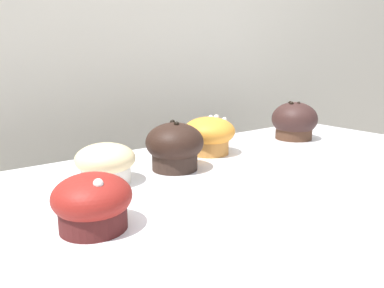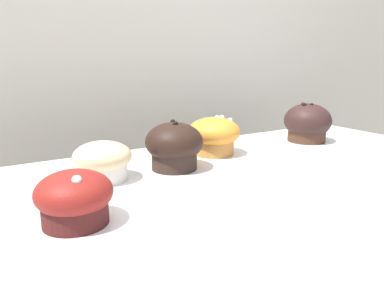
{
  "view_description": "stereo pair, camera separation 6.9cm",
  "coord_description": "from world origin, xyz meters",
  "px_view_note": "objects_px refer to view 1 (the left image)",
  "views": [
    {
      "loc": [
        -0.5,
        -0.41,
        1.14
      ],
      "look_at": [
        -0.09,
        0.13,
        0.98
      ],
      "focal_mm": 35.0,
      "sensor_mm": 36.0,
      "label": 1
    },
    {
      "loc": [
        -0.44,
        -0.44,
        1.14
      ],
      "look_at": [
        -0.09,
        0.13,
        0.98
      ],
      "focal_mm": 35.0,
      "sensor_mm": 36.0,
      "label": 2
    }
  ],
  "objects_px": {
    "muffin_front_center": "(106,163)",
    "muffin_front_left": "(92,202)",
    "muffin_back_left": "(175,146)",
    "muffin_front_right": "(208,135)",
    "muffin_back_right": "(294,122)"
  },
  "relations": [
    {
      "from": "muffin_front_center",
      "to": "muffin_back_left",
      "type": "relative_size",
      "value": 0.92
    },
    {
      "from": "muffin_back_right",
      "to": "muffin_back_left",
      "type": "bearing_deg",
      "value": -174.43
    },
    {
      "from": "muffin_front_center",
      "to": "muffin_back_right",
      "type": "relative_size",
      "value": 0.87
    },
    {
      "from": "muffin_back_left",
      "to": "muffin_front_right",
      "type": "height_order",
      "value": "muffin_back_left"
    },
    {
      "from": "muffin_back_right",
      "to": "muffin_front_left",
      "type": "bearing_deg",
      "value": -163.5
    },
    {
      "from": "muffin_front_left",
      "to": "muffin_back_right",
      "type": "bearing_deg",
      "value": 16.5
    },
    {
      "from": "muffin_back_left",
      "to": "muffin_front_center",
      "type": "bearing_deg",
      "value": 177.82
    },
    {
      "from": "muffin_back_left",
      "to": "muffin_front_right",
      "type": "xyz_separation_m",
      "value": [
        0.12,
        0.05,
        -0.0
      ]
    },
    {
      "from": "muffin_front_center",
      "to": "muffin_front_left",
      "type": "distance_m",
      "value": 0.17
    },
    {
      "from": "muffin_back_right",
      "to": "muffin_front_left",
      "type": "relative_size",
      "value": 1.19
    },
    {
      "from": "muffin_front_center",
      "to": "muffin_back_left",
      "type": "xyz_separation_m",
      "value": [
        0.13,
        -0.01,
        0.01
      ]
    },
    {
      "from": "muffin_back_left",
      "to": "muffin_back_right",
      "type": "distance_m",
      "value": 0.39
    },
    {
      "from": "muffin_front_center",
      "to": "muffin_front_left",
      "type": "bearing_deg",
      "value": -119.58
    },
    {
      "from": "muffin_back_right",
      "to": "muffin_front_right",
      "type": "xyz_separation_m",
      "value": [
        -0.27,
        0.01,
        -0.0
      ]
    },
    {
      "from": "muffin_back_left",
      "to": "muffin_front_right",
      "type": "distance_m",
      "value": 0.13
    }
  ]
}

